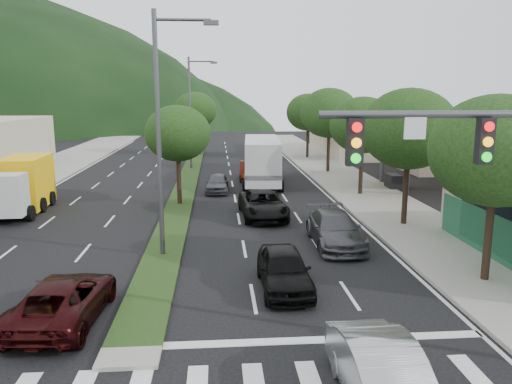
{
  "coord_description": "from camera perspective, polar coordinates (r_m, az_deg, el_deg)",
  "views": [
    {
      "loc": [
        2.35,
        -12.49,
        6.74
      ],
      "look_at": [
        4.18,
        10.7,
        2.18
      ],
      "focal_mm": 35.0,
      "sensor_mm": 36.0,
      "label": 1
    }
  ],
  "objects": [
    {
      "name": "tree_r_c",
      "position": [
        33.95,
        12.11,
        7.47
      ],
      "size": [
        4.4,
        4.4,
        6.48
      ],
      "color": "black",
      "rests_on": "sidewalk_right"
    },
    {
      "name": "car_queue_c",
      "position": [
        40.04,
        -0.7,
        2.45
      ],
      "size": [
        1.89,
        4.54,
        1.46
      ],
      "primitive_type": "imported",
      "rotation": [
        0.0,
        0.0,
        -0.08
      ],
      "color": "#42120B",
      "rests_on": "ground"
    },
    {
      "name": "car_queue_e",
      "position": [
        35.03,
        -4.44,
        1.04
      ],
      "size": [
        1.71,
        3.88,
        1.3
      ],
      "primitive_type": "imported",
      "rotation": [
        0.0,
        0.0,
        -0.05
      ],
      "color": "#4E4E53",
      "rests_on": "ground"
    },
    {
      "name": "streetlight_near",
      "position": [
        20.64,
        -10.56,
        7.68
      ],
      "size": [
        2.6,
        0.25,
        10.0
      ],
      "color": "#47494C",
      "rests_on": "ground"
    },
    {
      "name": "tree_r_e",
      "position": [
        53.41,
        5.97,
        9.04
      ],
      "size": [
        4.6,
        4.6,
        6.71
      ],
      "color": "black",
      "rests_on": "sidewalk_right"
    },
    {
      "name": "median",
      "position": [
        41.11,
        -7.73,
        1.63
      ],
      "size": [
        1.6,
        56.0,
        0.12
      ],
      "primitive_type": "cube",
      "color": "#1D3112",
      "rests_on": "ground"
    },
    {
      "name": "motorhome",
      "position": [
        37.95,
        0.67,
        3.66
      ],
      "size": [
        3.36,
        9.16,
        3.45
      ],
      "rotation": [
        0.0,
        0.0,
        -0.07
      ],
      "color": "silver",
      "rests_on": "ground"
    },
    {
      "name": "tree_med_near",
      "position": [
        30.67,
        -8.95,
        6.62
      ],
      "size": [
        4.0,
        4.0,
        6.02
      ],
      "color": "black",
      "rests_on": "median"
    },
    {
      "name": "box_truck",
      "position": [
        31.98,
        -25.15,
        0.55
      ],
      "size": [
        2.69,
        6.43,
        3.13
      ],
      "rotation": [
        0.0,
        0.0,
        3.18
      ],
      "color": "silver",
      "rests_on": "ground"
    },
    {
      "name": "tree_r_d",
      "position": [
        43.6,
        8.38,
        8.92
      ],
      "size": [
        5.0,
        5.0,
        7.17
      ],
      "color": "black",
      "rests_on": "sidewalk_right"
    },
    {
      "name": "streetlight_mid",
      "position": [
        45.56,
        -7.31,
        9.54
      ],
      "size": [
        2.6,
        0.25,
        10.0
      ],
      "color": "#47494C",
      "rests_on": "ground"
    },
    {
      "name": "sidewalk_right",
      "position": [
        39.41,
        10.48,
        1.16
      ],
      "size": [
        5.0,
        90.0,
        0.15
      ],
      "primitive_type": "cube",
      "color": "gray",
      "rests_on": "ground"
    },
    {
      "name": "tree_r_a",
      "position": [
        19.21,
        25.76,
        4.25
      ],
      "size": [
        4.6,
        4.6,
        6.63
      ],
      "color": "black",
      "rests_on": "sidewalk_right"
    },
    {
      "name": "tree_med_far",
      "position": [
        56.57,
        -6.98,
        9.25
      ],
      "size": [
        4.8,
        4.8,
        6.94
      ],
      "color": "black",
      "rests_on": "median"
    },
    {
      "name": "ground",
      "position": [
        14.39,
        -14.0,
        -17.21
      ],
      "size": [
        160.0,
        160.0,
        0.0
      ],
      "primitive_type": "plane",
      "color": "black",
      "rests_on": "ground"
    },
    {
      "name": "bldg_right_far",
      "position": [
        59.18,
        12.43,
        6.81
      ],
      "size": [
        10.0,
        16.0,
        5.2
      ],
      "primitive_type": "cube",
      "color": "#C0B398",
      "rests_on": "ground"
    },
    {
      "name": "traffic_signal",
      "position": [
        13.0,
        26.49,
        0.64
      ],
      "size": [
        6.12,
        0.4,
        7.0
      ],
      "color": "#47494C",
      "rests_on": "ground"
    },
    {
      "name": "sedan_silver",
      "position": [
        11.8,
        14.5,
        -19.9
      ],
      "size": [
        1.7,
        4.5,
        1.47
      ],
      "primitive_type": "imported",
      "rotation": [
        0.0,
        0.0,
        0.03
      ],
      "color": "#9D9FA4",
      "rests_on": "ground"
    },
    {
      "name": "car_queue_b",
      "position": [
        22.93,
        9.01,
        -4.22
      ],
      "size": [
        2.16,
        5.16,
        1.49
      ],
      "primitive_type": "imported",
      "rotation": [
        0.0,
        0.0,
        -0.01
      ],
      "color": "#454449",
      "rests_on": "ground"
    },
    {
      "name": "sidewalk_left",
      "position": [
        41.06,
        -26.4,
        0.57
      ],
      "size": [
        6.0,
        90.0,
        0.15
      ],
      "primitive_type": "cube",
      "color": "gray",
      "rests_on": "ground"
    },
    {
      "name": "suv_maroon",
      "position": [
        16.39,
        -21.15,
        -11.4
      ],
      "size": [
        2.55,
        5.02,
        1.36
      ],
      "primitive_type": "imported",
      "rotation": [
        0.0,
        0.0,
        3.08
      ],
      "color": "black",
      "rests_on": "ground"
    },
    {
      "name": "tree_r_b",
      "position": [
        26.38,
        17.08,
        6.9
      ],
      "size": [
        4.8,
        4.8,
        6.94
      ],
      "color": "black",
      "rests_on": "sidewalk_right"
    },
    {
      "name": "car_queue_d",
      "position": [
        27.72,
        0.81,
        -1.47
      ],
      "size": [
        2.64,
        5.29,
        1.44
      ],
      "primitive_type": "imported",
      "rotation": [
        0.0,
        0.0,
        0.05
      ],
      "color": "black",
      "rests_on": "ground"
    },
    {
      "name": "car_queue_a",
      "position": [
        17.71,
        3.23,
        -8.8
      ],
      "size": [
        1.74,
        4.27,
        1.45
      ],
      "primitive_type": "imported",
      "rotation": [
        0.0,
        0.0,
        0.01
      ],
      "color": "black",
      "rests_on": "ground"
    },
    {
      "name": "gas_canopy",
      "position": [
        38.36,
        21.4,
        7.2
      ],
      "size": [
        12.2,
        8.2,
        5.25
      ],
      "color": "silver",
      "rests_on": "ground"
    }
  ]
}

